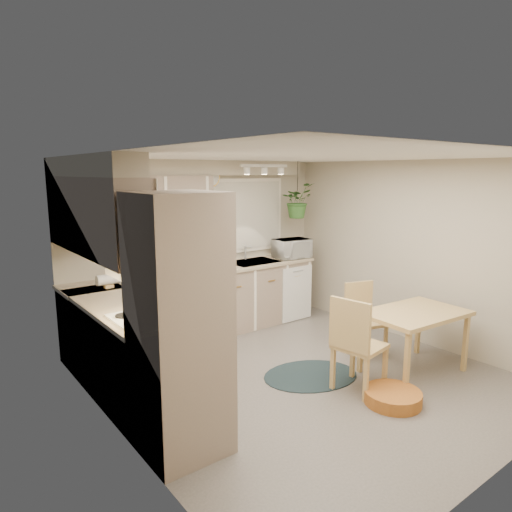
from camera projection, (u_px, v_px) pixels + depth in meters
name	position (u px, v px, depth m)	size (l,w,h in m)	color
floor	(301.00, 377.00, 5.06)	(4.20, 4.20, 0.00)	slate
ceiling	(305.00, 156.00, 4.62)	(4.20, 4.20, 0.00)	silver
wall_back	(202.00, 247.00, 6.48)	(4.00, 0.04, 2.40)	#B3AA94
wall_front	(509.00, 323.00, 3.20)	(4.00, 0.04, 2.40)	#B3AA94
wall_left	(120.00, 304.00, 3.64)	(0.04, 4.20, 2.40)	#B3AA94
wall_right	(414.00, 252.00, 6.03)	(0.04, 4.20, 2.40)	#B3AA94
base_cab_left	(121.00, 351.00, 4.64)	(0.60, 1.85, 0.90)	gray
base_cab_back	(201.00, 305.00, 6.26)	(3.60, 0.60, 0.90)	gray
counter_left	(119.00, 306.00, 4.56)	(0.64, 1.89, 0.04)	#C3AE8E
counter_back	(201.00, 271.00, 6.17)	(3.64, 0.64, 0.04)	#C3AE8E
oven_stack	(179.00, 327.00, 3.57)	(0.65, 0.65, 2.10)	gray
wall_oven_face	(214.00, 319.00, 3.76)	(0.02, 0.56, 0.58)	silver
upper_cab_left	(96.00, 216.00, 4.42)	(0.35, 2.00, 0.75)	gray
upper_cab_back	(138.00, 206.00, 5.63)	(2.00, 0.35, 0.75)	gray
soffit_left	(90.00, 166.00, 4.32)	(0.30, 2.00, 0.20)	#B3AA94
soffit_back	(192.00, 168.00, 6.04)	(3.60, 0.30, 0.20)	#B3AA94
cooktop	(144.00, 318.00, 4.12)	(0.52, 0.58, 0.02)	silver
range_hood	(139.00, 269.00, 4.02)	(0.40, 0.60, 0.14)	silver
window_blinds	(243.00, 216.00, 6.80)	(1.40, 0.02, 1.00)	beige
window_frame	(242.00, 216.00, 6.81)	(1.50, 0.02, 1.10)	white
sink	(253.00, 265.00, 6.72)	(0.70, 0.48, 0.10)	#B2B6BB
dishwasher_front	(297.00, 294.00, 6.92)	(0.58, 0.01, 0.83)	silver
track_light_bar	(264.00, 166.00, 6.26)	(0.80, 0.04, 0.04)	silver
wall_clock	(210.00, 177.00, 6.37)	(0.30, 0.30, 0.03)	#DFAF4E
dining_table	(413.00, 342.00, 5.15)	(1.13, 0.76, 0.71)	tan
chair_left	(360.00, 343.00, 4.70)	(0.47, 0.47, 1.01)	tan
chair_back	(366.00, 320.00, 5.61)	(0.42, 0.42, 0.89)	tan
braided_rug	(311.00, 375.00, 5.09)	(1.08, 0.81, 0.01)	black
pet_bed	(393.00, 397.00, 4.48)	(0.56, 0.56, 0.13)	#AD6322
microwave	(292.00, 246.00, 7.00)	(0.53, 0.29, 0.36)	silver
soap_bottle	(231.00, 260.00, 6.64)	(0.09, 0.20, 0.09)	silver
hanging_plant	(297.00, 204.00, 6.94)	(0.48, 0.53, 0.41)	#305F26
coffee_maker	(145.00, 267.00, 5.67)	(0.16, 0.20, 0.29)	black
toaster	(178.00, 266.00, 5.97)	(0.30, 0.17, 0.18)	#B2B6BB
knife_block	(178.00, 263.00, 6.01)	(0.11, 0.11, 0.24)	tan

